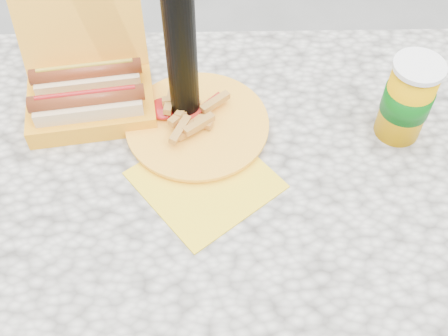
{
  "coord_description": "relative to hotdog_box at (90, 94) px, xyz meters",
  "views": [
    {
      "loc": [
        0.05,
        -0.52,
        1.5
      ],
      "look_at": [
        0.06,
        0.01,
        0.8
      ],
      "focal_mm": 45.0,
      "sensor_mm": 36.0,
      "label": 1
    }
  ],
  "objects": [
    {
      "name": "picnic_table",
      "position": [
        0.17,
        -0.19,
        -0.15
      ],
      "size": [
        1.2,
        0.8,
        0.75
      ],
      "color": "beige",
      "rests_on": "ground"
    },
    {
      "name": "hotdog_box",
      "position": [
        0.0,
        0.0,
        0.0
      ],
      "size": [
        0.25,
        0.22,
        0.18
      ],
      "rotation": [
        0.0,
        0.0,
        0.14
      ],
      "color": "#FFAB2A",
      "rests_on": "picnic_table"
    },
    {
      "name": "fries_plate",
      "position": [
        0.19,
        -0.06,
        -0.03
      ],
      "size": [
        0.28,
        0.38,
        0.05
      ],
      "rotation": [
        0.0,
        0.0,
        0.41
      ],
      "color": "yellow",
      "rests_on": "picnic_table"
    },
    {
      "name": "soda_cup",
      "position": [
        0.54,
        -0.06,
        0.04
      ],
      "size": [
        0.08,
        0.08,
        0.16
      ],
      "rotation": [
        0.0,
        0.0,
        0.13
      ],
      "color": "#E49D00",
      "rests_on": "picnic_table"
    }
  ]
}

